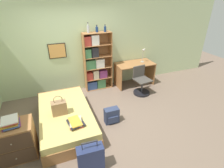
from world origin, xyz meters
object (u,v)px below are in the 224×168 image
at_px(bottle_green, 88,29).
at_px(desk_chair, 141,85).
at_px(bed, 66,117).
at_px(bookcase, 95,65).
at_px(suitcase, 91,159).
at_px(desk, 134,70).
at_px(dresser, 15,141).
at_px(magazine_pile_on_dresser, 10,122).
at_px(desk_lamp, 144,52).
at_px(handbag, 59,108).
at_px(bottle_brown, 97,29).
at_px(bottle_clear, 105,29).
at_px(book_stack_on_bed, 76,122).
at_px(backpack, 112,116).

distance_m(bottle_green, desk_chair, 2.24).
height_order(bed, bookcase, bookcase).
xyz_separation_m(suitcase, desk, (2.20, 2.63, 0.26)).
height_order(suitcase, dresser, dresser).
height_order(magazine_pile_on_dresser, desk_lamp, desk_lamp).
bearing_deg(handbag, bottle_brown, 48.94).
bearing_deg(handbag, bottle_clear, 43.81).
bearing_deg(book_stack_on_bed, bed, 104.07).
relative_size(book_stack_on_bed, bottle_green, 1.46).
bearing_deg(suitcase, desk_lamp, 46.61).
distance_m(handbag, bookcase, 2.02).
bearing_deg(bed, bottle_green, 55.42).
relative_size(bottle_green, desk_chair, 0.33).
relative_size(bed, suitcase, 3.12).
xyz_separation_m(bottle_green, desk_chair, (1.34, -0.80, -1.60)).
distance_m(handbag, desk, 2.88).
bearing_deg(bed, desk, 27.67).
relative_size(dresser, magazine_pile_on_dresser, 1.87).
bearing_deg(bed, bottle_clear, 43.83).
bearing_deg(bottle_green, bed, -124.58).
relative_size(magazine_pile_on_dresser, bottle_green, 1.39).
bearing_deg(bottle_clear, magazine_pile_on_dresser, -141.36).
xyz_separation_m(bed, book_stack_on_bed, (0.14, -0.56, 0.25)).
xyz_separation_m(dresser, bookcase, (2.13, 2.02, 0.45)).
bearing_deg(suitcase, bed, 99.43).
bearing_deg(bottle_clear, dresser, -140.84).
xyz_separation_m(book_stack_on_bed, backpack, (0.87, 0.26, -0.27)).
bearing_deg(bottle_clear, bottle_green, 175.92).
bearing_deg(bottle_green, desk_chair, -31.00).
xyz_separation_m(handbag, bottle_clear, (1.60, 1.53, 1.27)).
bearing_deg(dresser, magazine_pile_on_dresser, 75.15).
bearing_deg(magazine_pile_on_dresser, bed, 28.73).
relative_size(book_stack_on_bed, desk_lamp, 0.83).
height_order(suitcase, bottle_clear, bottle_clear).
distance_m(bottle_brown, backpack, 2.43).
xyz_separation_m(book_stack_on_bed, suitcase, (0.08, -0.79, -0.19)).
bearing_deg(desk, backpack, -131.89).
distance_m(bookcase, desk_lamp, 1.60).
bearing_deg(desk_chair, bookcase, 146.14).
xyz_separation_m(book_stack_on_bed, bottle_clear, (1.34, 1.99, 1.39)).
distance_m(handbag, desk_lamp, 3.21).
distance_m(suitcase, desk, 3.44).
bearing_deg(bottle_green, book_stack_on_bed, -113.14).
bearing_deg(bookcase, bottle_green, 176.26).
xyz_separation_m(bottle_clear, backpack, (-0.47, -1.73, -1.66)).
xyz_separation_m(dresser, bottle_clear, (2.45, 2.00, 1.49)).
distance_m(book_stack_on_bed, dresser, 1.11).
bearing_deg(desk, bookcase, 171.84).
distance_m(desk, desk_lamp, 0.64).
bearing_deg(handbag, bookcase, 50.73).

